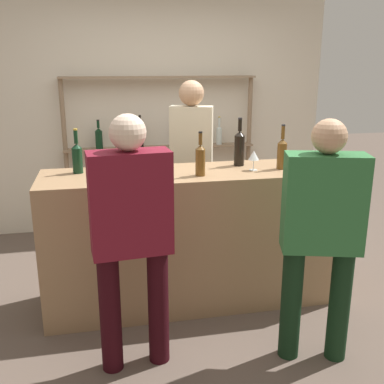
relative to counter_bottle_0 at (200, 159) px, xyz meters
The scene contains 12 objects.
ground_plane 1.20m from the counter_bottle_0, 104.24° to the left, with size 16.00×16.00×0.00m, color brown.
bar_counter 0.67m from the counter_bottle_0, 104.24° to the left, with size 2.27×0.63×1.07m, color #997551.
back_wall 2.06m from the counter_bottle_0, 90.95° to the left, with size 3.87×0.12×2.80m, color beige.
back_shelf 1.87m from the counter_bottle_0, 91.26° to the left, with size 2.13×0.18×1.73m.
counter_bottle_0 is the anchor object (origin of this frame).
counter_bottle_1 0.92m from the counter_bottle_0, 163.17° to the left, with size 0.08×0.08×0.33m.
counter_bottle_2 0.47m from the counter_bottle_0, 35.37° to the left, with size 0.08×0.08×0.38m.
counter_bottle_3 0.67m from the counter_bottle_0, ahead, with size 0.07×0.07×0.35m.
wine_glass 0.44m from the counter_bottle_0, 10.68° to the left, with size 0.08×0.08×0.15m.
server_behind_counter 0.88m from the counter_bottle_0, 82.63° to the left, with size 0.41×0.28×1.72m.
customer_right 1.01m from the counter_bottle_0, 52.51° to the right, with size 0.51×0.33×1.56m.
customer_left 0.87m from the counter_bottle_0, 132.25° to the right, with size 0.49×0.25×1.60m.
Camera 1 is at (-0.67, -3.25, 1.86)m, focal length 42.00 mm.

